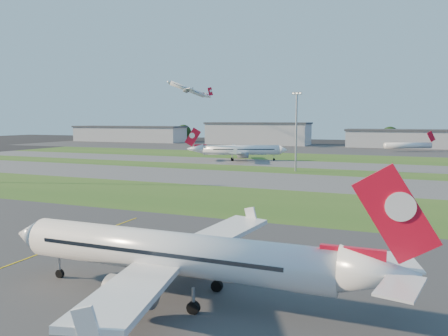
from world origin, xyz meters
The scene contains 18 objects.
grass_strip_a centered at (0.00, 52.00, 0.01)m, with size 300.00×34.00×0.01m, color #2B541C.
taxiway_a centered at (0.00, 85.00, 0.01)m, with size 300.00×32.00×0.01m, color #515154.
grass_strip_b centered at (0.00, 110.00, 0.01)m, with size 300.00×18.00×0.01m, color #2B541C.
taxiway_b centered at (0.00, 132.00, 0.01)m, with size 300.00×26.00×0.01m, color #515154.
grass_strip_c centered at (0.00, 165.00, 0.01)m, with size 300.00×40.00×0.01m, color #2B541C.
apron_far centered at (0.00, 225.00, 0.01)m, with size 400.00×80.00×0.01m, color #333335.
airliner_parked centered at (27.21, 2.80, 4.24)m, with size 38.65×32.82×12.07m.
airliner_taxiing centered at (-15.08, 137.54, 4.31)m, with size 37.21×31.58×12.27m.
airliner_departing centered at (-79.77, 217.92, 36.13)m, with size 24.46×21.13×8.74m.
mini_jet_near centered at (50.49, 221.14, 3.28)m, with size 25.99×15.16×9.48m.
light_mast_centre centered at (15.00, 108.00, 14.81)m, with size 3.20×0.70×25.80m.
hangar_far_west centered at (-150.00, 255.00, 6.14)m, with size 91.80×23.00×12.20m.
hangar_west centered at (-45.00, 255.00, 7.64)m, with size 71.40×23.00×15.20m.
hangar_east centered at (55.00, 255.00, 5.64)m, with size 81.60×23.00×11.20m.
tree_far_west centered at (-190.00, 268.00, 6.49)m, with size 11.00×11.00×12.00m.
tree_west centered at (-110.00, 270.00, 7.14)m, with size 12.10×12.10×13.20m.
tree_mid_west centered at (-20.00, 266.00, 5.84)m, with size 9.90×9.90×10.80m.
tree_mid_east centered at (40.00, 269.00, 6.81)m, with size 11.55×11.55×12.60m.
Camera 1 is at (46.66, -32.63, 16.87)m, focal length 35.00 mm.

